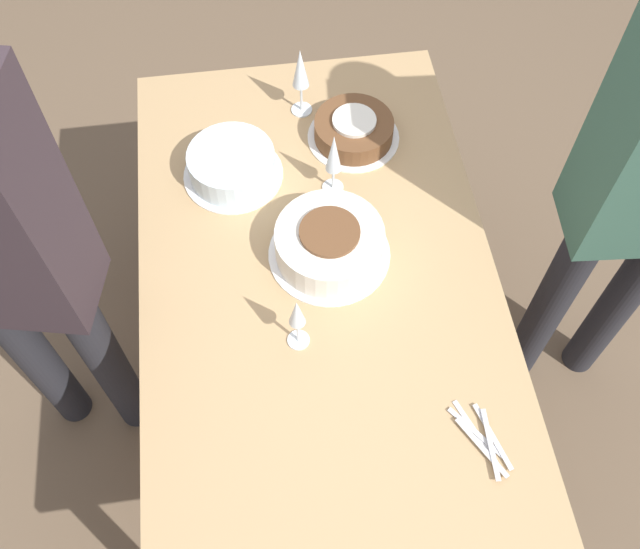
# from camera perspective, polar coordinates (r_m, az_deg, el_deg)

# --- Properties ---
(ground_plane) EXTENTS (12.00, 12.00, 0.00)m
(ground_plane) POSITION_cam_1_polar(r_m,az_deg,el_deg) (2.57, 0.00, -9.62)
(ground_plane) COLOR brown
(dining_table) EXTENTS (1.67, 0.94, 0.78)m
(dining_table) POSITION_cam_1_polar(r_m,az_deg,el_deg) (1.96, 0.00, -2.38)
(dining_table) COLOR tan
(dining_table) RESTS_ON ground_plane
(cake_center_white) EXTENTS (0.33, 0.33, 0.11)m
(cake_center_white) POSITION_cam_1_polar(r_m,az_deg,el_deg) (1.88, 0.76, 2.48)
(cake_center_white) COLOR white
(cake_center_white) RESTS_ON dining_table
(cake_front_chocolate) EXTENTS (0.27, 0.27, 0.08)m
(cake_front_chocolate) POSITION_cam_1_polar(r_m,az_deg,el_deg) (2.15, 2.72, 11.49)
(cake_front_chocolate) COLOR white
(cake_front_chocolate) RESTS_ON dining_table
(cake_back_decorated) EXTENTS (0.29, 0.29, 0.09)m
(cake_back_decorated) POSITION_cam_1_polar(r_m,az_deg,el_deg) (2.06, -7.06, 8.68)
(cake_back_decorated) COLOR white
(cake_back_decorated) RESTS_ON dining_table
(wine_glass_near) EXTENTS (0.06, 0.06, 0.23)m
(wine_glass_near) POSITION_cam_1_polar(r_m,az_deg,el_deg) (2.14, -1.57, 15.96)
(wine_glass_near) COLOR silver
(wine_glass_near) RESTS_ON dining_table
(wine_glass_far) EXTENTS (0.06, 0.06, 0.22)m
(wine_glass_far) POSITION_cam_1_polar(r_m,az_deg,el_deg) (1.95, 1.10, 9.48)
(wine_glass_far) COLOR silver
(wine_glass_far) RESTS_ON dining_table
(wine_glass_extra) EXTENTS (0.06, 0.06, 0.20)m
(wine_glass_extra) POSITION_cam_1_polar(r_m,az_deg,el_deg) (1.67, -1.85, -3.29)
(wine_glass_extra) COLOR silver
(wine_glass_extra) RESTS_ON dining_table
(fork_pile) EXTENTS (0.21, 0.12, 0.01)m
(fork_pile) POSITION_cam_1_polar(r_m,az_deg,el_deg) (1.73, 12.93, -12.67)
(fork_pile) COLOR silver
(fork_pile) RESTS_ON dining_table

